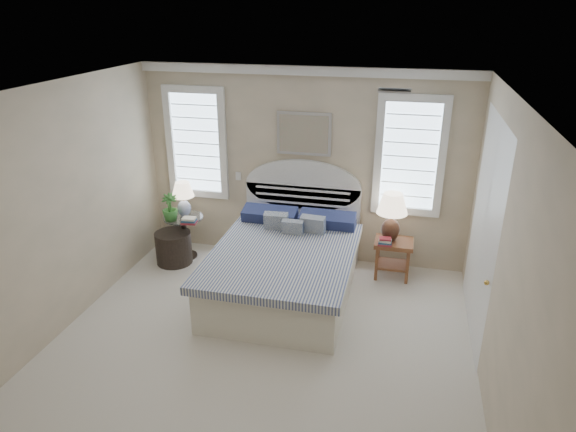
# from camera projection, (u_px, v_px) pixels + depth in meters

# --- Properties ---
(floor) EXTENTS (4.50, 5.00, 0.01)m
(floor) POSITION_uv_depth(u_px,v_px,m) (253.00, 361.00, 5.31)
(floor) COLOR beige
(floor) RESTS_ON ground
(ceiling) EXTENTS (4.50, 5.00, 0.01)m
(ceiling) POSITION_uv_depth(u_px,v_px,m) (245.00, 98.00, 4.28)
(ceiling) COLOR white
(ceiling) RESTS_ON wall_back
(wall_back) EXTENTS (4.50, 0.02, 2.70)m
(wall_back) POSITION_uv_depth(u_px,v_px,m) (304.00, 167.00, 7.04)
(wall_back) COLOR beige
(wall_back) RESTS_ON floor
(wall_left) EXTENTS (0.02, 5.00, 2.70)m
(wall_left) POSITION_uv_depth(u_px,v_px,m) (41.00, 221.00, 5.28)
(wall_left) COLOR beige
(wall_left) RESTS_ON floor
(wall_right) EXTENTS (0.02, 5.00, 2.70)m
(wall_right) POSITION_uv_depth(u_px,v_px,m) (505.00, 270.00, 4.31)
(wall_right) COLOR beige
(wall_right) RESTS_ON floor
(crown_molding) EXTENTS (4.50, 0.08, 0.12)m
(crown_molding) POSITION_uv_depth(u_px,v_px,m) (304.00, 70.00, 6.51)
(crown_molding) COLOR silver
(crown_molding) RESTS_ON wall_back
(hvac_vent) EXTENTS (0.30, 0.20, 0.02)m
(hvac_vent) POSITION_uv_depth(u_px,v_px,m) (395.00, 91.00, 4.75)
(hvac_vent) COLOR #B2B2B2
(hvac_vent) RESTS_ON ceiling
(switch_plate) EXTENTS (0.08, 0.01, 0.12)m
(switch_plate) POSITION_uv_depth(u_px,v_px,m) (238.00, 176.00, 7.31)
(switch_plate) COLOR silver
(switch_plate) RESTS_ON wall_back
(window_left) EXTENTS (0.90, 0.06, 1.60)m
(window_left) POSITION_uv_depth(u_px,v_px,m) (197.00, 143.00, 7.26)
(window_left) COLOR silver
(window_left) RESTS_ON wall_back
(window_right) EXTENTS (0.90, 0.06, 1.60)m
(window_right) POSITION_uv_depth(u_px,v_px,m) (410.00, 156.00, 6.63)
(window_right) COLOR silver
(window_right) RESTS_ON wall_back
(painting) EXTENTS (0.74, 0.04, 0.58)m
(painting) POSITION_uv_depth(u_px,v_px,m) (304.00, 134.00, 6.83)
(painting) COLOR silver
(painting) RESTS_ON wall_back
(closet_door) EXTENTS (0.02, 1.80, 2.40)m
(closet_door) POSITION_uv_depth(u_px,v_px,m) (484.00, 230.00, 5.45)
(closet_door) COLOR silver
(closet_door) RESTS_ON floor
(bed) EXTENTS (1.72, 2.28, 1.47)m
(bed) POSITION_uv_depth(u_px,v_px,m) (286.00, 264.00, 6.48)
(bed) COLOR silver
(bed) RESTS_ON floor
(side_table_left) EXTENTS (0.56, 0.56, 0.63)m
(side_table_left) POSITION_uv_depth(u_px,v_px,m) (184.00, 232.00, 7.36)
(side_table_left) COLOR black
(side_table_left) RESTS_ON floor
(nightstand_right) EXTENTS (0.50, 0.40, 0.53)m
(nightstand_right) POSITION_uv_depth(u_px,v_px,m) (393.00, 251.00, 6.82)
(nightstand_right) COLOR brown
(nightstand_right) RESTS_ON floor
(floor_pot) EXTENTS (0.64, 0.64, 0.46)m
(floor_pot) POSITION_uv_depth(u_px,v_px,m) (174.00, 248.00, 7.26)
(floor_pot) COLOR black
(floor_pot) RESTS_ON floor
(lamp_left) EXTENTS (0.38, 0.38, 0.51)m
(lamp_left) POSITION_uv_depth(u_px,v_px,m) (183.00, 195.00, 7.19)
(lamp_left) COLOR silver
(lamp_left) RESTS_ON side_table_left
(lamp_right) EXTENTS (0.53, 0.53, 0.66)m
(lamp_right) POSITION_uv_depth(u_px,v_px,m) (392.00, 212.00, 6.65)
(lamp_right) COLOR black
(lamp_right) RESTS_ON nightstand_right
(potted_plant) EXTENTS (0.28, 0.28, 0.39)m
(potted_plant) POSITION_uv_depth(u_px,v_px,m) (170.00, 208.00, 7.07)
(potted_plant) COLOR #417E32
(potted_plant) RESTS_ON side_table_left
(books_left) EXTENTS (0.22, 0.17, 0.08)m
(books_left) POSITION_uv_depth(u_px,v_px,m) (189.00, 221.00, 7.04)
(books_left) COLOR maroon
(books_left) RESTS_ON side_table_left
(books_right) EXTENTS (0.18, 0.13, 0.10)m
(books_right) POSITION_uv_depth(u_px,v_px,m) (385.00, 242.00, 6.64)
(books_right) COLOR maroon
(books_right) RESTS_ON nightstand_right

